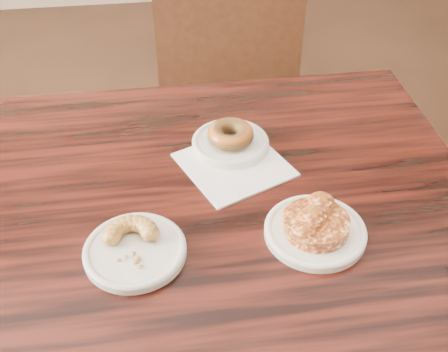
{
  "coord_description": "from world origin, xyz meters",
  "views": [
    {
      "loc": [
        -0.32,
        -0.84,
        1.42
      ],
      "look_at": [
        -0.23,
        -0.13,
        0.8
      ],
      "focal_mm": 45.0,
      "sensor_mm": 36.0,
      "label": 1
    }
  ],
  "objects": [
    {
      "name": "cafe_table",
      "position": [
        -0.23,
        -0.19,
        0.38
      ],
      "size": [
        0.91,
        0.91,
        0.75
      ],
      "primitive_type": "cube",
      "rotation": [
        0.0,
        0.0,
        0.01
      ],
      "color": "black",
      "rests_on": "floor"
    },
    {
      "name": "chair_far",
      "position": [
        -0.11,
        0.73,
        0.45
      ],
      "size": [
        0.48,
        0.48,
        0.9
      ],
      "primitive_type": null,
      "rotation": [
        0.0,
        0.0,
        3.04
      ],
      "color": "black",
      "rests_on": "floor"
    },
    {
      "name": "napkin",
      "position": [
        -0.2,
        -0.04,
        0.75
      ],
      "size": [
        0.23,
        0.23,
        0.0
      ],
      "primitive_type": "cube",
      "rotation": [
        0.0,
        0.0,
        0.41
      ],
      "color": "white",
      "rests_on": "cafe_table"
    },
    {
      "name": "plate_donut",
      "position": [
        -0.2,
        0.02,
        0.76
      ],
      "size": [
        0.15,
        0.15,
        0.01
      ],
      "primitive_type": "cylinder",
      "color": "silver",
      "rests_on": "napkin"
    },
    {
      "name": "plate_cruller",
      "position": [
        -0.39,
        -0.24,
        0.76
      ],
      "size": [
        0.16,
        0.16,
        0.01
      ],
      "primitive_type": "cylinder",
      "color": "silver",
      "rests_on": "cafe_table"
    },
    {
      "name": "plate_fritter",
      "position": [
        -0.1,
        -0.23,
        0.76
      ],
      "size": [
        0.17,
        0.17,
        0.01
      ],
      "primitive_type": "cylinder",
      "color": "white",
      "rests_on": "cafe_table"
    },
    {
      "name": "glazed_donut",
      "position": [
        -0.2,
        0.02,
        0.78
      ],
      "size": [
        0.09,
        0.09,
        0.03
      ],
      "primitive_type": "torus",
      "color": "brown",
      "rests_on": "plate_donut"
    },
    {
      "name": "apple_fritter",
      "position": [
        -0.1,
        -0.23,
        0.78
      ],
      "size": [
        0.15,
        0.15,
        0.04
      ],
      "primitive_type": null,
      "color": "#481707",
      "rests_on": "plate_fritter"
    },
    {
      "name": "cruller_fragment",
      "position": [
        -0.39,
        -0.24,
        0.78
      ],
      "size": [
        0.1,
        0.1,
        0.03
      ],
      "primitive_type": null,
      "color": "brown",
      "rests_on": "plate_cruller"
    }
  ]
}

